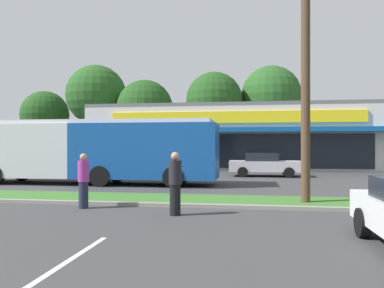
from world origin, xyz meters
The scene contains 15 objects.
grass_median centered at (0.00, 14.00, 0.06)m, with size 56.00×2.20×0.12m, color #386B28.
curb_lip centered at (0.00, 12.78, 0.06)m, with size 56.00×0.24×0.12m, color gray.
parking_stripe_2 centered at (1.17, 6.21, 0.00)m, with size 0.12×4.80×0.01m, color silver.
storefront_building centered at (3.08, 35.91, 2.66)m, with size 24.41×13.18×5.32m.
tree_far_left centered at (-22.05, 46.35, 5.86)m, with size 6.13×6.13×8.93m.
tree_left centered at (-14.42, 44.94, 8.07)m, with size 7.36×7.36×11.76m.
tree_mid_left centered at (-7.59, 42.63, 6.16)m, with size 6.40×6.40×9.37m.
tree_mid centered at (0.40, 42.41, 6.88)m, with size 6.24×6.24×10.01m.
tree_mid_right centered at (6.67, 44.28, 7.49)m, with size 6.75×6.75×10.88m.
utility_pole centered at (6.00, 13.75, 5.80)m, with size 3.04×2.40×10.90m.
city_bus centered at (-3.77, 19.11, 1.77)m, with size 13.06×2.72×3.25m.
car_2 centered at (5.20, 24.99, 0.76)m, with size 4.46×1.93×1.47m.
car_4 centered at (-5.95, 24.98, 0.76)m, with size 4.76×2.02×1.48m.
pedestrian_near_bench centered at (2.18, 11.39, 0.91)m, with size 0.37×0.37×1.81m.
pedestrian_by_pole centered at (-0.92, 12.09, 0.88)m, with size 0.35×0.35×1.74m.
Camera 1 is at (4.30, 0.79, 2.04)m, focal length 35.35 mm.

